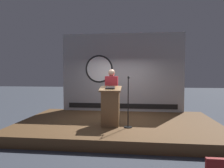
# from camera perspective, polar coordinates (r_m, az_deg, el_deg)

# --- Properties ---
(ground_plane) EXTENTS (40.00, 40.00, 0.00)m
(ground_plane) POSITION_cam_1_polar(r_m,az_deg,el_deg) (7.05, 1.67, -12.48)
(ground_plane) COLOR #383D47
(stage_platform) EXTENTS (6.40, 4.00, 0.30)m
(stage_platform) POSITION_cam_1_polar(r_m,az_deg,el_deg) (7.01, 1.68, -11.30)
(stage_platform) COLOR brown
(stage_platform) RESTS_ON ground
(banner_display) EXTENTS (4.99, 0.12, 3.20)m
(banner_display) POSITION_cam_1_polar(r_m,az_deg,el_deg) (8.63, 2.60, 3.07)
(banner_display) COLOR #9E9EA3
(banner_display) RESTS_ON stage_platform
(podium) EXTENTS (0.64, 0.50, 1.19)m
(podium) POSITION_cam_1_polar(r_m,az_deg,el_deg) (6.30, -0.42, -6.15)
(podium) COLOR olive
(podium) RESTS_ON stage_platform
(speaker_person) EXTENTS (0.40, 0.26, 1.70)m
(speaker_person) POSITION_cam_1_polar(r_m,az_deg,el_deg) (6.74, -0.11, -3.06)
(speaker_person) COLOR black
(speaker_person) RESTS_ON stage_platform
(microphone_stand) EXTENTS (0.24, 0.46, 1.50)m
(microphone_stand) POSITION_cam_1_polar(r_m,az_deg,el_deg) (6.16, 4.43, -6.96)
(microphone_stand) COLOR black
(microphone_stand) RESTS_ON stage_platform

